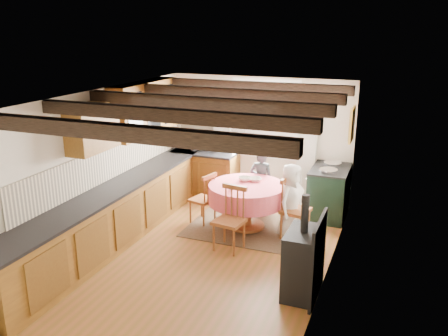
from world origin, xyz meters
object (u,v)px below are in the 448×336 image
at_px(chair_right, 296,208).
at_px(child_far, 261,182).
at_px(dining_table, 247,207).
at_px(cup, 231,187).
at_px(aga_range, 329,192).
at_px(cast_iron_stove, 303,246).
at_px(child_right, 291,200).
at_px(chair_left, 202,198).
at_px(chair_near, 229,219).

relative_size(chair_right, child_far, 0.85).
bearing_deg(dining_table, cup, -117.26).
height_order(aga_range, cup, aga_range).
xyz_separation_m(aga_range, cast_iron_stove, (0.11, -2.74, 0.22)).
distance_m(dining_table, chair_right, 0.87).
bearing_deg(child_far, cup, 81.43).
distance_m(chair_right, aga_range, 1.18).
distance_m(chair_right, cast_iron_stove, 1.69).
bearing_deg(child_right, chair_left, 104.32).
bearing_deg(chair_left, child_right, 105.65).
bearing_deg(child_far, dining_table, 89.75).
bearing_deg(cast_iron_stove, cup, 137.12).
distance_m(aga_range, child_right, 1.17).
height_order(aga_range, child_right, child_right).
bearing_deg(chair_near, dining_table, 98.55).
bearing_deg(chair_near, cup, 115.89).
height_order(dining_table, aga_range, aga_range).
bearing_deg(child_right, chair_right, -108.22).
height_order(chair_left, cast_iron_stove, cast_iron_stove).
bearing_deg(cast_iron_stove, dining_table, 127.72).
distance_m(chair_near, chair_left, 1.16).
bearing_deg(chair_right, aga_range, -8.66).
bearing_deg(dining_table, chair_near, -89.82).
xyz_separation_m(dining_table, child_far, (0.02, 0.75, 0.21)).
bearing_deg(child_right, child_far, 57.44).
distance_m(dining_table, chair_left, 0.81).
bearing_deg(child_right, chair_near, 152.03).
height_order(chair_left, chair_right, chair_right).
xyz_separation_m(chair_left, chair_right, (1.66, -0.05, 0.06)).
bearing_deg(cup, child_right, 18.17).
xyz_separation_m(chair_right, child_right, (-0.10, 0.06, 0.10)).
bearing_deg(cast_iron_stove, aga_range, 92.30).
height_order(chair_near, aga_range, chair_near).
bearing_deg(dining_table, child_far, 88.47).
bearing_deg(chair_left, child_far, 148.90).
height_order(dining_table, chair_near, chair_near).
bearing_deg(chair_near, chair_right, 50.80).
relative_size(dining_table, child_far, 1.08).
height_order(dining_table, chair_left, chair_left).
bearing_deg(dining_table, chair_right, -5.54).
xyz_separation_m(chair_near, cup, (-0.17, 0.54, 0.32)).
xyz_separation_m(chair_near, aga_range, (1.20, 1.91, -0.04)).
relative_size(chair_near, cup, 11.22).
bearing_deg(aga_range, cast_iron_stove, -87.70).
bearing_deg(chair_right, cup, 111.83).
height_order(chair_right, cup, chair_right).
bearing_deg(chair_near, child_right, 56.49).
height_order(dining_table, child_right, child_right).
bearing_deg(cast_iron_stove, child_right, 108.40).
height_order(cast_iron_stove, cup, cast_iron_stove).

